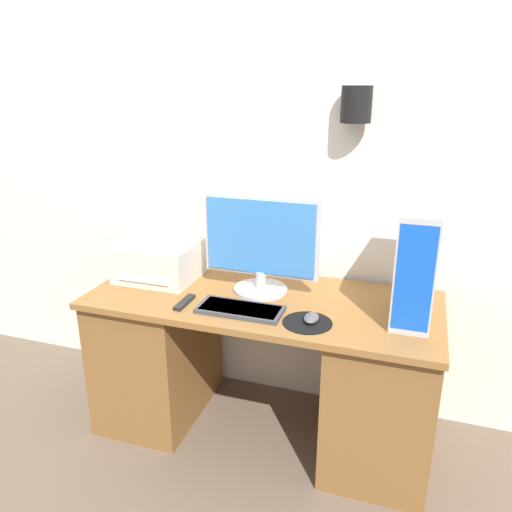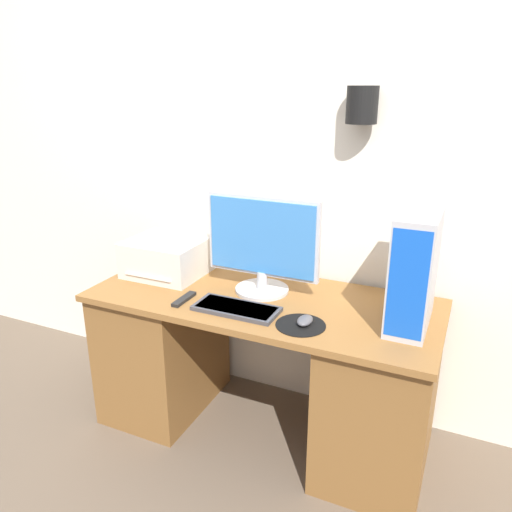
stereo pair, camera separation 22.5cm
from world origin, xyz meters
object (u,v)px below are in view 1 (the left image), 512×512
Objects in this scene: computer_tower at (415,265)px; printer at (160,260)px; monitor at (261,243)px; remote_control at (184,302)px; mouse at (311,318)px; keyboard at (240,309)px.

computer_tower is 1.23m from printer.
monitor is 3.42× the size of remote_control.
mouse is at bearing -155.34° from computer_tower.
printer is 0.37m from remote_control.
printer is at bearing 179.35° from monitor.
monitor is 0.45m from mouse.
mouse is 0.48m from computer_tower.
computer_tower is at bearing -5.79° from monitor.
remote_control is at bearing -179.51° from mouse.
mouse is at bearing -39.40° from monitor.
keyboard is 0.32m from mouse.
computer_tower is (0.70, 0.17, 0.23)m from keyboard.
monitor is at bearing 86.44° from keyboard.
computer_tower reaches higher than mouse.
printer is (-0.54, 0.01, -0.15)m from monitor.
keyboard is at bearing 1.68° from remote_control.
computer_tower reaches higher than monitor.
remote_control is (-0.96, -0.18, -0.23)m from computer_tower.
monitor is 1.15× the size of computer_tower.
monitor is 0.56m from printer.
printer is at bearing 163.21° from mouse.
printer is (-1.22, 0.08, -0.15)m from computer_tower.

